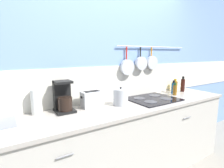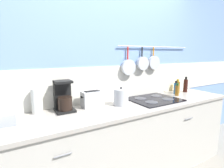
{
  "view_description": "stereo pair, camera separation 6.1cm",
  "coord_description": "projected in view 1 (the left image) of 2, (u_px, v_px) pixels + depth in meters",
  "views": [
    {
      "loc": [
        -1.12,
        -1.53,
        1.5
      ],
      "look_at": [
        -0.15,
        0.0,
        1.19
      ],
      "focal_mm": 28.0,
      "sensor_mm": 36.0,
      "label": 1
    },
    {
      "loc": [
        -1.06,
        -1.56,
        1.5
      ],
      "look_at": [
        -0.15,
        0.0,
        1.19
      ],
      "focal_mm": 28.0,
      "sensor_mm": 36.0,
      "label": 2
    }
  ],
  "objects": [
    {
      "name": "bottle_dish_soap",
      "position": [
        175.0,
        87.0,
        2.64
      ],
      "size": [
        0.07,
        0.07,
        0.21
      ],
      "color": "#8C5919",
      "rests_on": "countertop"
    },
    {
      "name": "toaster",
      "position": [
        92.0,
        99.0,
        1.93
      ],
      "size": [
        0.25,
        0.14,
        0.18
      ],
      "color": "#B7BABF",
      "rests_on": "countertop"
    },
    {
      "name": "coffee_maker",
      "position": [
        63.0,
        99.0,
        1.77
      ],
      "size": [
        0.19,
        0.2,
        0.32
      ],
      "color": "black",
      "rests_on": "countertop"
    },
    {
      "name": "cooktop",
      "position": [
        153.0,
        99.0,
        2.25
      ],
      "size": [
        0.61,
        0.51,
        0.01
      ],
      "color": "black",
      "rests_on": "countertop"
    },
    {
      "name": "bottle_cooking_wine",
      "position": [
        174.0,
        86.0,
        2.76
      ],
      "size": [
        0.07,
        0.07,
        0.17
      ],
      "color": "yellow",
      "rests_on": "countertop"
    },
    {
      "name": "wall_back",
      "position": [
        107.0,
        72.0,
        2.19
      ],
      "size": [
        7.2,
        0.13,
        2.6
      ],
      "color": "#7293C6",
      "rests_on": "ground_plane"
    },
    {
      "name": "paper_towel_roll",
      "position": [
        36.0,
        102.0,
        1.68
      ],
      "size": [
        0.1,
        0.1,
        0.25
      ],
      "color": "white",
      "rests_on": "countertop"
    },
    {
      "name": "cabinet_base",
      "position": [
        123.0,
        146.0,
        2.04
      ],
      "size": [
        3.04,
        0.59,
        0.89
      ],
      "color": "#B7B2A8",
      "rests_on": "ground_plane"
    },
    {
      "name": "bottle_hot_sauce",
      "position": [
        183.0,
        85.0,
        2.71
      ],
      "size": [
        0.06,
        0.06,
        0.24
      ],
      "color": "#33140F",
      "rests_on": "countertop"
    },
    {
      "name": "bottle_vinegar",
      "position": [
        175.0,
        90.0,
        2.48
      ],
      "size": [
        0.05,
        0.05,
        0.17
      ],
      "color": "#8C5919",
      "rests_on": "countertop"
    },
    {
      "name": "bottle_sesame_oil",
      "position": [
        173.0,
        88.0,
        2.58
      ],
      "size": [
        0.06,
        0.06,
        0.2
      ],
      "color": "navy",
      "rests_on": "countertop"
    },
    {
      "name": "kettle",
      "position": [
        121.0,
        97.0,
        1.99
      ],
      "size": [
        0.17,
        0.17,
        0.21
      ],
      "color": "#B7BABF",
      "rests_on": "countertop"
    },
    {
      "name": "countertop",
      "position": [
        123.0,
        108.0,
        1.96
      ],
      "size": [
        3.08,
        0.61,
        0.03
      ],
      "color": "#A59E93",
      "rests_on": "cabinet_base"
    }
  ]
}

